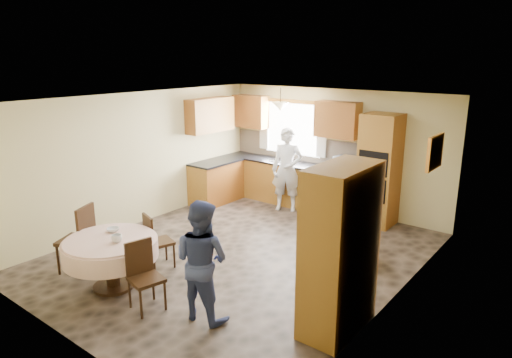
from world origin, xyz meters
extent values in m
cube|color=brown|center=(0.00, 0.00, 0.00)|extent=(5.00, 6.00, 0.01)
cube|color=white|center=(0.00, 0.00, 2.50)|extent=(5.00, 6.00, 0.01)
cube|color=#D1C486|center=(0.00, 3.00, 1.25)|extent=(5.00, 0.02, 2.50)
cube|color=#D1C486|center=(0.00, -3.00, 1.25)|extent=(5.00, 0.02, 2.50)
cube|color=#D1C486|center=(-2.50, 0.00, 1.25)|extent=(0.02, 6.00, 2.50)
cube|color=#D1C486|center=(2.50, 0.00, 1.25)|extent=(0.02, 6.00, 2.50)
cube|color=white|center=(-1.00, 2.98, 1.60)|extent=(1.40, 0.03, 1.10)
cube|color=white|center=(-1.75, 2.93, 1.65)|extent=(0.22, 0.02, 1.15)
cube|color=white|center=(-0.25, 2.93, 1.65)|extent=(0.22, 0.02, 1.15)
cube|color=#B68830|center=(-0.85, 2.70, 0.44)|extent=(3.30, 0.60, 0.88)
cube|color=black|center=(-0.85, 2.70, 0.90)|extent=(3.30, 0.64, 0.04)
cube|color=#B68830|center=(-2.20, 1.80, 0.44)|extent=(0.60, 1.20, 0.88)
cube|color=black|center=(-2.20, 1.80, 0.90)|extent=(0.64, 1.20, 0.04)
cube|color=#C6A98B|center=(-0.85, 2.99, 1.18)|extent=(3.30, 0.02, 0.55)
cube|color=#A36A28|center=(-2.05, 2.83, 1.91)|extent=(0.85, 0.33, 0.72)
cube|color=#A36A28|center=(0.15, 2.83, 1.91)|extent=(0.90, 0.33, 0.72)
cube|color=#A36A28|center=(-2.33, 1.80, 1.91)|extent=(0.33, 1.20, 0.72)
cube|color=#B68830|center=(1.15, 2.69, 1.06)|extent=(0.66, 0.62, 2.12)
cube|color=black|center=(1.15, 2.38, 1.25)|extent=(0.56, 0.01, 0.45)
cube|color=black|center=(1.15, 2.38, 0.75)|extent=(0.56, 0.01, 0.45)
cone|color=beige|center=(-1.00, 2.50, 2.12)|extent=(0.36, 0.36, 0.18)
cube|color=#3C2510|center=(1.12, 1.22, 0.44)|extent=(1.31, 0.79, 0.87)
cube|color=black|center=(1.70, 0.70, 0.28)|extent=(0.41, 0.29, 0.55)
cube|color=#B68830|center=(2.22, -0.89, 1.00)|extent=(0.52, 1.04, 1.99)
cylinder|color=#3C2510|center=(-0.71, -1.95, 0.33)|extent=(0.19, 0.19, 0.66)
cylinder|color=#3C2510|center=(-0.71, -1.95, 0.02)|extent=(0.56, 0.56, 0.04)
cylinder|color=beige|center=(-0.71, -1.95, 0.70)|extent=(1.22, 1.22, 0.05)
cylinder|color=beige|center=(-0.71, -1.95, 0.57)|extent=(1.28, 1.28, 0.26)
cube|color=#3C2510|center=(-1.57, -1.95, 0.48)|extent=(0.59, 0.59, 0.05)
cube|color=#3C2510|center=(-1.39, -1.87, 0.77)|extent=(0.22, 0.40, 0.53)
cylinder|color=#3C2510|center=(-1.77, -2.15, 0.23)|extent=(0.04, 0.04, 0.46)
cylinder|color=#3C2510|center=(-1.38, -2.15, 0.23)|extent=(0.04, 0.04, 0.46)
cylinder|color=#3C2510|center=(-1.77, -1.76, 0.23)|extent=(0.04, 0.04, 0.46)
cylinder|color=#3C2510|center=(-1.38, -1.76, 0.23)|extent=(0.04, 0.04, 0.46)
cube|color=#3C2510|center=(-0.69, -1.10, 0.40)|extent=(0.47, 0.47, 0.04)
cube|color=#3C2510|center=(-0.75, -1.26, 0.64)|extent=(0.35, 0.15, 0.44)
cylinder|color=#3C2510|center=(-0.85, -1.26, 0.19)|extent=(0.03, 0.03, 0.38)
cylinder|color=#3C2510|center=(-0.54, -1.26, 0.19)|extent=(0.03, 0.03, 0.38)
cylinder|color=#3C2510|center=(-0.85, -0.94, 0.19)|extent=(0.03, 0.03, 0.38)
cylinder|color=#3C2510|center=(-0.54, -0.94, 0.19)|extent=(0.03, 0.03, 0.38)
cube|color=#3C2510|center=(0.12, -2.01, 0.41)|extent=(0.46, 0.46, 0.05)
cube|color=#3C2510|center=(-0.05, -1.97, 0.66)|extent=(0.12, 0.36, 0.46)
cylinder|color=#3C2510|center=(-0.04, -2.18, 0.20)|extent=(0.03, 0.03, 0.39)
cylinder|color=#3C2510|center=(0.29, -2.18, 0.20)|extent=(0.03, 0.03, 0.39)
cylinder|color=#3C2510|center=(-0.04, -1.85, 0.20)|extent=(0.03, 0.03, 0.39)
cylinder|color=#3C2510|center=(0.29, -1.85, 0.20)|extent=(0.03, 0.03, 0.39)
cube|color=gold|center=(2.47, 1.50, 1.77)|extent=(0.05, 0.62, 0.51)
cube|color=silver|center=(2.44, 1.50, 1.77)|extent=(0.01, 0.51, 0.40)
imported|color=silver|center=(0.55, 2.65, 1.08)|extent=(0.63, 0.48, 0.31)
imported|color=silver|center=(-0.67, 2.30, 0.87)|extent=(0.75, 0.64, 1.74)
imported|color=navy|center=(0.80, -1.70, 0.76)|extent=(0.79, 0.64, 1.52)
imported|color=#B2B2B2|center=(0.84, 1.22, 0.90)|extent=(0.26, 0.26, 0.05)
imported|color=silver|center=(1.58, 1.22, 1.03)|extent=(0.14, 0.14, 0.31)
imported|color=#B2B2B2|center=(-0.53, -1.95, 0.78)|extent=(0.17, 0.17, 0.11)
imported|color=#B2B2B2|center=(-0.90, -1.76, 0.75)|extent=(0.22, 0.22, 0.05)
camera|label=1|loc=(4.42, -5.28, 3.15)|focal=32.00mm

